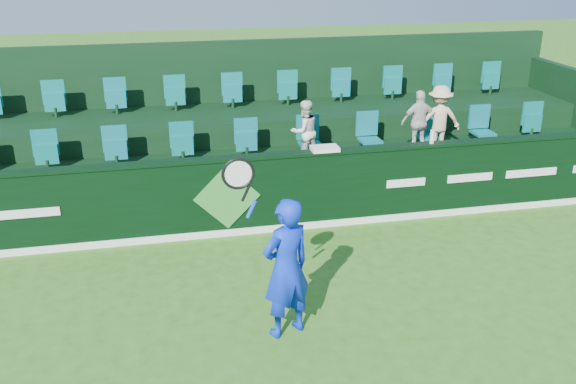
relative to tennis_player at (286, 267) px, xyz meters
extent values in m
plane|color=#336718|center=(-0.35, -0.95, -0.92)|extent=(60.00, 60.00, 0.00)
cube|color=black|center=(-0.35, 3.05, -0.27)|extent=(16.00, 0.20, 1.30)
cube|color=black|center=(-0.35, 3.05, 0.40)|extent=(16.00, 0.24, 0.05)
cube|color=white|center=(-0.35, 2.94, -0.86)|extent=(16.00, 0.02, 0.12)
cube|color=#358430|center=(-0.35, 2.93, -0.22)|extent=(1.10, 0.02, 1.10)
cube|color=white|center=(-3.45, 2.93, -0.22)|extent=(1.00, 0.01, 0.14)
cube|color=white|center=(2.75, 2.93, -0.22)|extent=(0.70, 0.01, 0.14)
cube|color=white|center=(3.95, 2.93, -0.22)|extent=(0.85, 0.01, 0.14)
cube|color=white|center=(5.15, 2.93, -0.22)|extent=(1.00, 0.01, 0.14)
cube|color=black|center=(-0.35, 4.15, -0.52)|extent=(16.00, 2.00, 0.80)
cube|color=black|center=(-0.35, 6.05, -0.27)|extent=(16.00, 1.80, 1.30)
cube|color=black|center=(-0.35, 7.05, 0.38)|extent=(16.00, 0.20, 2.60)
cube|color=#0F6870|center=(-0.35, 4.55, 0.18)|extent=(13.50, 0.50, 0.60)
cube|color=#0F6870|center=(-0.35, 6.35, 0.68)|extent=(13.50, 0.50, 0.60)
imported|color=#0C2BD5|center=(0.01, 0.00, -0.02)|extent=(0.78, 0.66, 1.82)
cylinder|color=#143FBF|center=(-0.42, -0.10, 0.84)|extent=(0.13, 0.04, 0.22)
cylinder|color=black|center=(-0.48, -0.10, 1.04)|extent=(0.12, 0.03, 0.20)
torus|color=black|center=(-0.56, -0.10, 1.28)|extent=(0.50, 0.04, 0.50)
cylinder|color=silver|center=(-0.56, -0.10, 1.28)|extent=(0.41, 0.01, 0.41)
imported|color=white|center=(1.25, 4.17, 0.44)|extent=(0.65, 0.57, 1.14)
imported|color=beige|center=(3.47, 4.17, 0.48)|extent=(0.72, 0.33, 1.21)
imported|color=beige|center=(3.87, 4.17, 0.52)|extent=(0.89, 0.60, 1.28)
cube|color=white|center=(1.32, 3.05, 0.46)|extent=(0.45, 0.29, 0.07)
cylinder|color=white|center=(3.22, 3.05, 0.54)|extent=(0.07, 0.07, 0.23)
camera|label=1|loc=(-1.44, -6.72, 3.71)|focal=40.00mm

